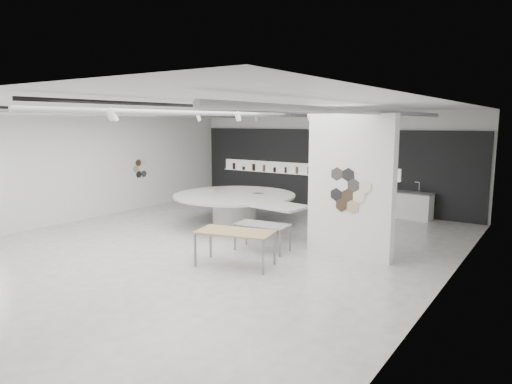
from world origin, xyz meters
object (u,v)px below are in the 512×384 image
Objects in this scene: partition_column at (351,187)px; kitchen_counter at (408,205)px; sample_table_wood at (235,234)px; sample_table_stone at (262,226)px; display_island at (236,205)px.

partition_column is 2.11× the size of kitchen_counter.
sample_table_stone is at bearing 96.83° from sample_table_wood.
sample_table_stone is (-0.17, 1.43, -0.12)m from sample_table_wood.
kitchen_counter is (1.84, 7.79, -0.31)m from sample_table_wood.
kitchen_counter reaches higher than sample_table_wood.
sample_table_stone is (-2.12, -0.80, -1.14)m from partition_column.
partition_column is 4.83m from display_island.
sample_table_wood is at bearing -46.25° from display_island.
kitchen_counter is at bearing 76.67° from sample_table_wood.
kitchen_counter is at bearing 91.03° from partition_column.
sample_table_wood reaches higher than sample_table_stone.
display_island is 2.74× the size of sample_table_wood.
partition_column is 5.70m from kitchen_counter.
display_island is 3.16× the size of kitchen_counter.
display_island is (-4.53, 1.26, -1.13)m from partition_column.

